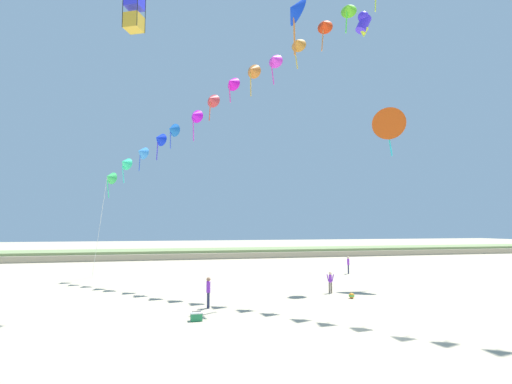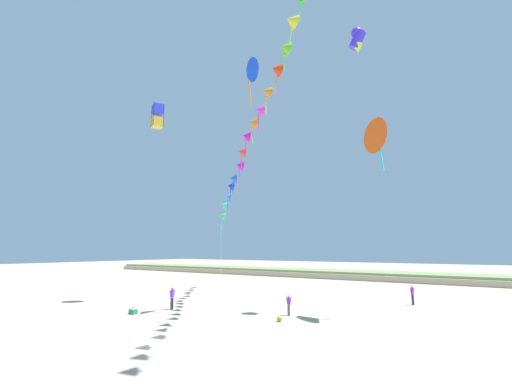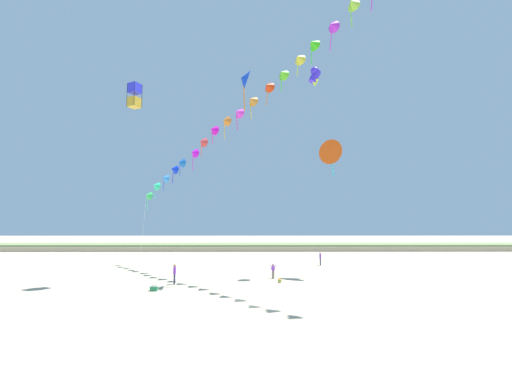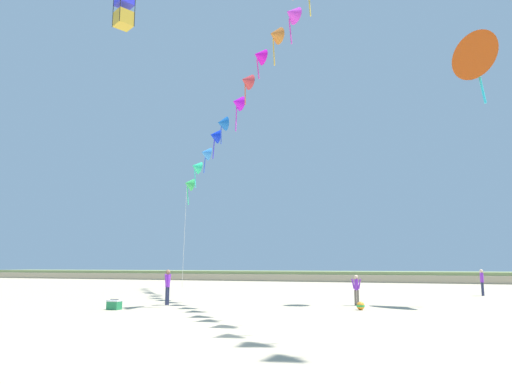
{
  "view_description": "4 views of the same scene",
  "coord_description": "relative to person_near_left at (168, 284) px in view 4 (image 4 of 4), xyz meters",
  "views": [
    {
      "loc": [
        -9.07,
        -15.42,
        4.61
      ],
      "look_at": [
        -2.38,
        10.96,
        6.98
      ],
      "focal_mm": 28.0,
      "sensor_mm": 36.0,
      "label": 1
    },
    {
      "loc": [
        15.29,
        -12.14,
        4.68
      ],
      "look_at": [
        1.32,
        8.69,
        8.94
      ],
      "focal_mm": 24.0,
      "sensor_mm": 36.0,
      "label": 2
    },
    {
      "loc": [
        0.96,
        -23.21,
        5.44
      ],
      "look_at": [
        1.2,
        8.87,
        8.31
      ],
      "focal_mm": 24.0,
      "sensor_mm": 36.0,
      "label": 3
    },
    {
      "loc": [
        6.29,
        -12.63,
        1.96
      ],
      "look_at": [
        -2.2,
        10.04,
        5.86
      ],
      "focal_mm": 32.0,
      "sensor_mm": 36.0,
      "label": 4
    }
  ],
  "objects": [
    {
      "name": "dune_ridge",
      "position": [
        6.03,
        38.35,
        -0.41
      ],
      "size": [
        120.0,
        9.23,
        1.2
      ],
      "color": "tan",
      "rests_on": "ground"
    },
    {
      "name": "person_near_right",
      "position": [
        15.52,
        13.19,
        -0.03
      ],
      "size": [
        0.3,
        0.58,
        1.7
      ],
      "color": "#282D4C",
      "rests_on": "ground"
    },
    {
      "name": "person_mid_center",
      "position": [
        8.91,
        3.02,
        -0.15
      ],
      "size": [
        0.52,
        0.22,
        1.49
      ],
      "color": "#726656",
      "rests_on": "ground"
    },
    {
      "name": "person_near_left",
      "position": [
        0.0,
        0.0,
        0.0
      ],
      "size": [
        0.24,
        0.61,
        1.74
      ],
      "color": "#282D4C",
      "rests_on": "ground"
    },
    {
      "name": "beach_cooler",
      "position": [
        -0.96,
        -2.89,
        -0.79
      ],
      "size": [
        0.58,
        0.41,
        0.46
      ],
      "color": "#23844C",
      "rests_on": "ground"
    },
    {
      "name": "kite_banner_string",
      "position": [
        5.48,
        4.45,
        16.31
      ],
      "size": [
        27.47,
        22.82,
        26.27
      ],
      "color": "#38C45E"
    },
    {
      "name": "ground_plane",
      "position": [
        6.03,
        -7.62,
        -1.01
      ],
      "size": [
        240.0,
        240.0,
        0.0
      ],
      "primitive_type": "plane",
      "color": "tan"
    },
    {
      "name": "beach_ball",
      "position": [
        9.38,
        0.84,
        -0.83
      ],
      "size": [
        0.36,
        0.36,
        0.36
      ],
      "color": "orange",
      "rests_on": "ground"
    },
    {
      "name": "large_kite_low_lead",
      "position": [
        -4.54,
        1.35,
        16.68
      ],
      "size": [
        1.34,
        1.34,
        2.34
      ],
      "color": "gold"
    },
    {
      "name": "large_kite_mid_trail",
      "position": [
        15.47,
        5.39,
        11.95
      ],
      "size": [
        2.7,
        2.39,
        3.97
      ],
      "color": "#EF5112"
    }
  ]
}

